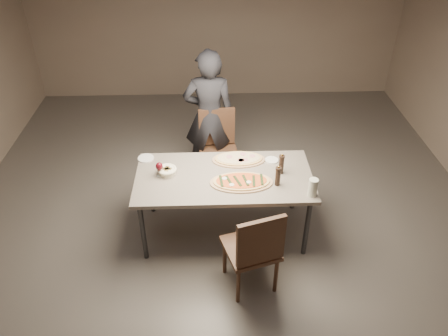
{
  "coord_description": "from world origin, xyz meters",
  "views": [
    {
      "loc": [
        -0.13,
        -3.57,
        3.37
      ],
      "look_at": [
        0.0,
        0.0,
        0.85
      ],
      "focal_mm": 35.0,
      "sensor_mm": 36.0,
      "label": 1
    }
  ],
  "objects_px": {
    "pepper_mill_left": "(278,176)",
    "chair_far": "(218,145)",
    "dining_table": "(224,181)",
    "diner": "(209,116)",
    "chair_near": "(255,248)",
    "carafe": "(313,187)",
    "zucchini_pizza": "(241,182)",
    "ham_pizza": "(239,159)",
    "bread_basket": "(167,170)"
  },
  "relations": [
    {
      "from": "dining_table",
      "to": "bread_basket",
      "type": "xyz_separation_m",
      "value": [
        -0.58,
        0.06,
        0.1
      ]
    },
    {
      "from": "zucchini_pizza",
      "to": "diner",
      "type": "bearing_deg",
      "value": 108.54
    },
    {
      "from": "carafe",
      "to": "diner",
      "type": "xyz_separation_m",
      "value": [
        -0.97,
        1.44,
        -0.0
      ]
    },
    {
      "from": "ham_pizza",
      "to": "bread_basket",
      "type": "bearing_deg",
      "value": -178.87
    },
    {
      "from": "ham_pizza",
      "to": "diner",
      "type": "xyz_separation_m",
      "value": [
        -0.31,
        0.82,
        0.08
      ]
    },
    {
      "from": "bread_basket",
      "to": "chair_far",
      "type": "relative_size",
      "value": 0.2
    },
    {
      "from": "zucchini_pizza",
      "to": "ham_pizza",
      "type": "relative_size",
      "value": 1.11
    },
    {
      "from": "dining_table",
      "to": "zucchini_pizza",
      "type": "bearing_deg",
      "value": -36.58
    },
    {
      "from": "bread_basket",
      "to": "chair_far",
      "type": "bearing_deg",
      "value": 58.18
    },
    {
      "from": "diner",
      "to": "chair_far",
      "type": "bearing_deg",
      "value": 121.25
    },
    {
      "from": "zucchini_pizza",
      "to": "pepper_mill_left",
      "type": "distance_m",
      "value": 0.37
    },
    {
      "from": "chair_near",
      "to": "chair_far",
      "type": "xyz_separation_m",
      "value": [
        -0.28,
        1.74,
        0.0
      ]
    },
    {
      "from": "bread_basket",
      "to": "pepper_mill_left",
      "type": "bearing_deg",
      "value": -11.43
    },
    {
      "from": "chair_near",
      "to": "diner",
      "type": "relative_size",
      "value": 0.58
    },
    {
      "from": "dining_table",
      "to": "pepper_mill_left",
      "type": "bearing_deg",
      "value": -17.38
    },
    {
      "from": "zucchini_pizza",
      "to": "bread_basket",
      "type": "distance_m",
      "value": 0.77
    },
    {
      "from": "carafe",
      "to": "zucchini_pizza",
      "type": "bearing_deg",
      "value": 162.13
    },
    {
      "from": "dining_table",
      "to": "pepper_mill_left",
      "type": "height_order",
      "value": "pepper_mill_left"
    },
    {
      "from": "zucchini_pizza",
      "to": "ham_pizza",
      "type": "bearing_deg",
      "value": 94.54
    },
    {
      "from": "dining_table",
      "to": "diner",
      "type": "height_order",
      "value": "diner"
    },
    {
      "from": "zucchini_pizza",
      "to": "carafe",
      "type": "bearing_deg",
      "value": -13.42
    },
    {
      "from": "diner",
      "to": "chair_near",
      "type": "bearing_deg",
      "value": 101.89
    },
    {
      "from": "pepper_mill_left",
      "to": "carafe",
      "type": "height_order",
      "value": "pepper_mill_left"
    },
    {
      "from": "ham_pizza",
      "to": "carafe",
      "type": "bearing_deg",
      "value": -58.31
    },
    {
      "from": "dining_table",
      "to": "bread_basket",
      "type": "distance_m",
      "value": 0.59
    },
    {
      "from": "dining_table",
      "to": "bread_basket",
      "type": "relative_size",
      "value": 9.09
    },
    {
      "from": "chair_near",
      "to": "diner",
      "type": "height_order",
      "value": "diner"
    },
    {
      "from": "zucchini_pizza",
      "to": "carafe",
      "type": "relative_size",
      "value": 3.41
    },
    {
      "from": "zucchini_pizza",
      "to": "pepper_mill_left",
      "type": "bearing_deg",
      "value": -1.79
    },
    {
      "from": "dining_table",
      "to": "diner",
      "type": "relative_size",
      "value": 1.07
    },
    {
      "from": "chair_near",
      "to": "diner",
      "type": "distance_m",
      "value": 1.98
    },
    {
      "from": "carafe",
      "to": "chair_far",
      "type": "height_order",
      "value": "chair_far"
    },
    {
      "from": "ham_pizza",
      "to": "diner",
      "type": "relative_size",
      "value": 0.34
    },
    {
      "from": "pepper_mill_left",
      "to": "zucchini_pizza",
      "type": "bearing_deg",
      "value": 173.76
    },
    {
      "from": "bread_basket",
      "to": "diner",
      "type": "distance_m",
      "value": 1.13
    },
    {
      "from": "zucchini_pizza",
      "to": "pepper_mill_left",
      "type": "relative_size",
      "value": 2.75
    },
    {
      "from": "bread_basket",
      "to": "carafe",
      "type": "height_order",
      "value": "carafe"
    },
    {
      "from": "dining_table",
      "to": "carafe",
      "type": "xyz_separation_m",
      "value": [
        0.83,
        -0.34,
        0.15
      ]
    },
    {
      "from": "zucchini_pizza",
      "to": "carafe",
      "type": "xyz_separation_m",
      "value": [
        0.66,
        -0.21,
        0.08
      ]
    },
    {
      "from": "bread_basket",
      "to": "diner",
      "type": "relative_size",
      "value": 0.12
    },
    {
      "from": "diner",
      "to": "zucchini_pizza",
      "type": "bearing_deg",
      "value": 104.57
    },
    {
      "from": "chair_near",
      "to": "chair_far",
      "type": "distance_m",
      "value": 1.77
    },
    {
      "from": "pepper_mill_left",
      "to": "chair_far",
      "type": "bearing_deg",
      "value": 117.02
    },
    {
      "from": "zucchini_pizza",
      "to": "bread_basket",
      "type": "height_order",
      "value": "bread_basket"
    },
    {
      "from": "dining_table",
      "to": "zucchini_pizza",
      "type": "relative_size",
      "value": 2.87
    },
    {
      "from": "dining_table",
      "to": "carafe",
      "type": "bearing_deg",
      "value": -22.15
    },
    {
      "from": "dining_table",
      "to": "chair_far",
      "type": "distance_m",
      "value": 0.94
    },
    {
      "from": "pepper_mill_left",
      "to": "ham_pizza",
      "type": "bearing_deg",
      "value": 128.6
    },
    {
      "from": "pepper_mill_left",
      "to": "diner",
      "type": "distance_m",
      "value": 1.43
    },
    {
      "from": "ham_pizza",
      "to": "carafe",
      "type": "xyz_separation_m",
      "value": [
        0.66,
        -0.62,
        0.08
      ]
    }
  ]
}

